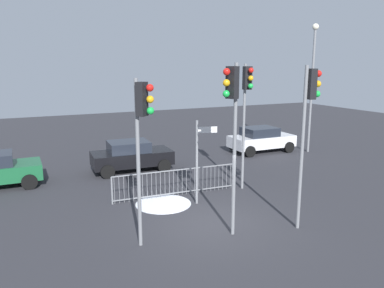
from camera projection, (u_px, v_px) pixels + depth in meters
The scene contains 11 objects.
ground_plane at pixel (212, 224), 12.50m from camera, with size 60.00×60.00×0.00m, color #2D2D33.
traffic_light_mid_left at pixel (232, 112), 10.88m from camera, with size 0.55×0.37×5.15m.
traffic_light_foreground_right at pixel (246, 99), 15.16m from camera, with size 0.32×0.57×5.12m.
traffic_light_mid_right at pixel (142, 126), 10.27m from camera, with size 0.46×0.47×4.75m.
traffic_light_foreground_left at pixel (308, 112), 11.47m from camera, with size 0.57×0.34×5.08m.
direction_sign_post at pixel (198, 158), 13.97m from camera, with size 0.77×0.25×3.13m.
pedestrian_guard_railing at pixel (176, 182), 15.03m from camera, with size 5.06×0.34×1.07m.
car_black_far at pixel (131, 155), 18.52m from camera, with size 3.88×2.08×1.47m.
car_white_trailing at pixel (261, 139), 22.54m from camera, with size 3.82×1.96×1.47m.
street_lamp at pixel (312, 76), 21.83m from camera, with size 0.36×0.36×7.30m.
snow_patch_kerb at pixel (163, 204), 14.25m from camera, with size 2.06×2.06×0.01m, color white.
Camera 1 is at (-5.59, -10.29, 5.12)m, focal length 35.84 mm.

